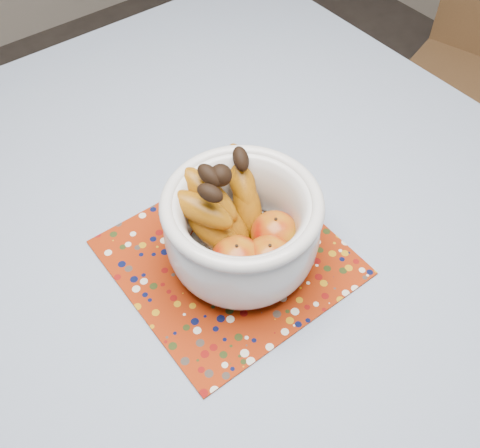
{
  "coord_description": "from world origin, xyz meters",
  "views": [
    {
      "loc": [
        -0.34,
        -0.55,
        1.53
      ],
      "look_at": [
        0.0,
        -0.11,
        0.85
      ],
      "focal_mm": 42.0,
      "sensor_mm": 36.0,
      "label": 1
    }
  ],
  "objects": [
    {
      "name": "table",
      "position": [
        0.0,
        0.0,
        0.67
      ],
      "size": [
        1.2,
        1.2,
        0.75
      ],
      "color": "brown",
      "rests_on": "ground"
    },
    {
      "name": "tablecloth",
      "position": [
        0.0,
        0.0,
        0.76
      ],
      "size": [
        1.32,
        1.32,
        0.01
      ],
      "primitive_type": "cube",
      "color": "slate",
      "rests_on": "table"
    },
    {
      "name": "placemat",
      "position": [
        -0.01,
        -0.1,
        0.76
      ],
      "size": [
        0.35,
        0.35,
        0.0
      ],
      "primitive_type": "cube",
      "rotation": [
        0.0,
        0.0,
        -0.0
      ],
      "color": "maroon",
      "rests_on": "tablecloth"
    },
    {
      "name": "fruit_bowl",
      "position": [
        0.0,
        -0.1,
        0.85
      ],
      "size": [
        0.25,
        0.27,
        0.19
      ],
      "color": "silver",
      "rests_on": "placemat"
    }
  ]
}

